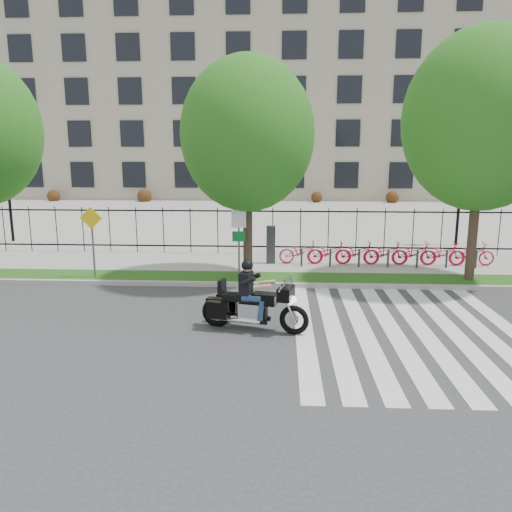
{
  "coord_description": "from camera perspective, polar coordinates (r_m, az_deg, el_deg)",
  "views": [
    {
      "loc": [
        1.62,
        -12.2,
        4.4
      ],
      "look_at": [
        0.8,
        3.0,
        1.29
      ],
      "focal_mm": 35.0,
      "sensor_mm": 36.0,
      "label": 1
    }
  ],
  "objects": [
    {
      "name": "street_tree_1",
      "position": [
        17.2,
        -0.99,
        13.69
      ],
      "size": [
        4.51,
        4.51,
        7.5
      ],
      "color": "#37271E",
      "rests_on": "grass_verge"
    },
    {
      "name": "sidewalk",
      "position": [
        20.19,
        -1.61,
        -0.84
      ],
      "size": [
        60.0,
        3.5,
        0.15
      ],
      "primitive_type": "cube",
      "color": "#A19F97",
      "rests_on": "ground"
    },
    {
      "name": "lamp_post_right",
      "position": [
        25.64,
        22.37,
        8.01
      ],
      "size": [
        1.06,
        0.7,
        4.25
      ],
      "color": "black",
      "rests_on": "ground"
    },
    {
      "name": "ground",
      "position": [
        13.07,
        -4.27,
        -8.17
      ],
      "size": [
        120.0,
        120.0,
        0.0
      ],
      "primitive_type": "plane",
      "color": "#313133",
      "rests_on": "ground"
    },
    {
      "name": "motorcycle_rider",
      "position": [
        12.66,
        -0.31,
        -5.31
      ],
      "size": [
        2.79,
        1.22,
        2.2
      ],
      "color": "black",
      "rests_on": "ground"
    },
    {
      "name": "street_tree_2",
      "position": [
        18.37,
        24.48,
        13.95
      ],
      "size": [
        5.16,
        5.16,
        8.32
      ],
      "color": "#37271E",
      "rests_on": "grass_verge"
    },
    {
      "name": "sign_pole_warning",
      "position": [
        18.23,
        -18.23,
        2.57
      ],
      "size": [
        0.78,
        0.09,
        2.49
      ],
      "color": "#59595B",
      "rests_on": "grass_verge"
    },
    {
      "name": "office_building",
      "position": [
        57.41,
        1.49,
        17.1
      ],
      "size": [
        60.0,
        21.9,
        20.15
      ],
      "color": "gray",
      "rests_on": "ground"
    },
    {
      "name": "curb",
      "position": [
        16.94,
        -2.52,
        -3.26
      ],
      "size": [
        60.0,
        0.2,
        0.15
      ],
      "primitive_type": "cube",
      "color": "#A3A099",
      "rests_on": "ground"
    },
    {
      "name": "bike_share_station",
      "position": [
        20.16,
        14.35,
        0.34
      ],
      "size": [
        8.84,
        0.84,
        1.5
      ],
      "color": "#2D2D33",
      "rests_on": "sidewalk"
    },
    {
      "name": "crosswalk_stripes",
      "position": [
        13.36,
        16.95,
        -8.19
      ],
      "size": [
        5.7,
        8.0,
        0.01
      ],
      "primitive_type": null,
      "color": "silver",
      "rests_on": "ground"
    },
    {
      "name": "plaza",
      "position": [
        37.49,
        0.57,
        4.88
      ],
      "size": [
        80.0,
        34.0,
        0.1
      ],
      "primitive_type": "cube",
      "color": "#A19F97",
      "rests_on": "ground"
    },
    {
      "name": "iron_fence",
      "position": [
        21.71,
        -1.25,
        2.93
      ],
      "size": [
        30.0,
        0.06,
        2.0
      ],
      "primitive_type": null,
      "color": "black",
      "rests_on": "sidewalk"
    },
    {
      "name": "lamp_post_left",
      "position": [
        27.79,
        -26.55,
        7.88
      ],
      "size": [
        1.06,
        0.7,
        4.25
      ],
      "color": "black",
      "rests_on": "ground"
    },
    {
      "name": "sign_pole_regulatory",
      "position": [
        17.05,
        -1.98,
        2.56
      ],
      "size": [
        0.5,
        0.09,
        2.5
      ],
      "color": "#59595B",
      "rests_on": "grass_verge"
    },
    {
      "name": "grass_verge",
      "position": [
        17.76,
        -2.26,
        -2.56
      ],
      "size": [
        60.0,
        1.5,
        0.15
      ],
      "primitive_type": "cube",
      "color": "#1E4E13",
      "rests_on": "ground"
    }
  ]
}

